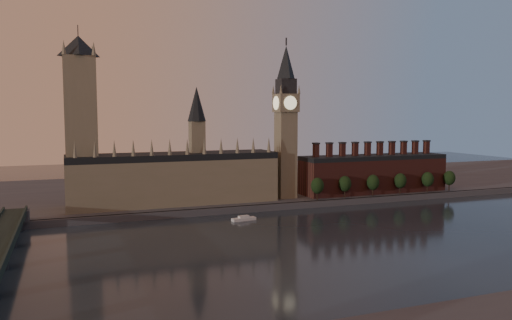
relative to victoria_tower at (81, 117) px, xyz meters
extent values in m
plane|color=black|center=(120.00, -115.00, -59.09)|extent=(900.00, 900.00, 0.00)
cube|color=#46474C|center=(120.00, -25.00, -57.09)|extent=(900.00, 4.00, 4.00)
cube|color=#46474C|center=(120.00, 65.00, -57.09)|extent=(900.00, 180.00, 4.00)
cube|color=#776B55|center=(55.00, 0.00, -41.09)|extent=(130.00, 30.00, 28.00)
cube|color=black|center=(55.00, 0.00, -25.09)|extent=(130.00, 30.00, 4.00)
cube|color=#776B55|center=(70.00, 0.00, -15.09)|extent=(9.00, 9.00, 24.00)
cone|color=black|center=(70.00, 0.00, 7.91)|extent=(12.00, 12.00, 22.00)
cone|color=#776B55|center=(-4.00, -14.00, -18.09)|extent=(2.60, 2.60, 10.00)
cone|color=#776B55|center=(6.73, -14.00, -18.09)|extent=(2.60, 2.60, 10.00)
cone|color=#776B55|center=(17.45, -14.00, -18.09)|extent=(2.60, 2.60, 10.00)
cone|color=#776B55|center=(28.18, -14.00, -18.09)|extent=(2.60, 2.60, 10.00)
cone|color=#776B55|center=(38.91, -14.00, -18.09)|extent=(2.60, 2.60, 10.00)
cone|color=#776B55|center=(49.64, -14.00, -18.09)|extent=(2.60, 2.60, 10.00)
cone|color=#776B55|center=(60.36, -14.00, -18.09)|extent=(2.60, 2.60, 10.00)
cone|color=#776B55|center=(71.09, -14.00, -18.09)|extent=(2.60, 2.60, 10.00)
cone|color=#776B55|center=(81.82, -14.00, -18.09)|extent=(2.60, 2.60, 10.00)
cone|color=#776B55|center=(92.55, -14.00, -18.09)|extent=(2.60, 2.60, 10.00)
cone|color=#776B55|center=(103.27, -14.00, -18.09)|extent=(2.60, 2.60, 10.00)
cone|color=#776B55|center=(114.00, -14.00, -18.09)|extent=(2.60, 2.60, 10.00)
cube|color=#776B55|center=(0.00, 0.00, -10.09)|extent=(18.00, 18.00, 90.00)
cone|color=black|center=(0.00, 0.00, 40.91)|extent=(24.00, 24.00, 12.00)
cylinder|color=#232326|center=(0.00, 0.00, 46.91)|extent=(0.50, 0.50, 12.00)
cone|color=#776B55|center=(-8.00, -8.00, 38.91)|extent=(3.00, 3.00, 8.00)
cone|color=#776B55|center=(8.00, -8.00, 38.91)|extent=(3.00, 3.00, 8.00)
cone|color=#776B55|center=(-8.00, 8.00, 38.91)|extent=(3.00, 3.00, 8.00)
cone|color=#776B55|center=(8.00, 8.00, 38.91)|extent=(3.00, 3.00, 8.00)
cube|color=#776B55|center=(130.00, -5.00, -26.09)|extent=(12.00, 12.00, 58.00)
cube|color=#776B55|center=(130.00, -5.00, 8.91)|extent=(14.00, 14.00, 12.00)
cube|color=#232326|center=(130.00, -5.00, 19.91)|extent=(11.00, 11.00, 10.00)
cone|color=black|center=(130.00, -5.00, 35.91)|extent=(13.00, 13.00, 22.00)
cylinder|color=#232326|center=(130.00, -5.00, 49.41)|extent=(1.00, 1.00, 5.00)
cylinder|color=beige|center=(130.00, -12.20, 8.91)|extent=(9.00, 0.50, 9.00)
cylinder|color=beige|center=(130.00, 2.20, 8.91)|extent=(9.00, 0.50, 9.00)
cylinder|color=beige|center=(122.80, -5.00, 8.91)|extent=(0.50, 9.00, 9.00)
cylinder|color=beige|center=(137.20, -5.00, 8.91)|extent=(0.50, 9.00, 9.00)
cone|color=#776B55|center=(123.50, -11.50, 17.91)|extent=(2.00, 2.00, 6.00)
cone|color=#776B55|center=(136.50, -11.50, 17.91)|extent=(2.00, 2.00, 6.00)
cone|color=#776B55|center=(123.50, 1.50, 17.91)|extent=(2.00, 2.00, 6.00)
cone|color=#776B55|center=(136.50, 1.50, 17.91)|extent=(2.00, 2.00, 6.00)
cube|color=#5B2722|center=(200.00, -5.00, -43.09)|extent=(110.00, 25.00, 24.00)
cube|color=black|center=(200.00, -5.00, -29.59)|extent=(110.00, 25.00, 3.00)
cube|color=#5B2722|center=(153.00, -5.00, -23.59)|extent=(3.50, 3.50, 9.00)
cube|color=#232326|center=(153.00, -5.00, -18.59)|extent=(4.20, 4.20, 1.00)
cube|color=#5B2722|center=(163.44, -5.00, -23.59)|extent=(3.50, 3.50, 9.00)
cube|color=#232326|center=(163.44, -5.00, -18.59)|extent=(4.20, 4.20, 1.00)
cube|color=#5B2722|center=(173.89, -5.00, -23.59)|extent=(3.50, 3.50, 9.00)
cube|color=#232326|center=(173.89, -5.00, -18.59)|extent=(4.20, 4.20, 1.00)
cube|color=#5B2722|center=(184.33, -5.00, -23.59)|extent=(3.50, 3.50, 9.00)
cube|color=#232326|center=(184.33, -5.00, -18.59)|extent=(4.20, 4.20, 1.00)
cube|color=#5B2722|center=(194.78, -5.00, -23.59)|extent=(3.50, 3.50, 9.00)
cube|color=#232326|center=(194.78, -5.00, -18.59)|extent=(4.20, 4.20, 1.00)
cube|color=#5B2722|center=(205.22, -5.00, -23.59)|extent=(3.50, 3.50, 9.00)
cube|color=#232326|center=(205.22, -5.00, -18.59)|extent=(4.20, 4.20, 1.00)
cube|color=#5B2722|center=(215.67, -5.00, -23.59)|extent=(3.50, 3.50, 9.00)
cube|color=#232326|center=(215.67, -5.00, -18.59)|extent=(4.20, 4.20, 1.00)
cube|color=#5B2722|center=(226.11, -5.00, -23.59)|extent=(3.50, 3.50, 9.00)
cube|color=#232326|center=(226.11, -5.00, -18.59)|extent=(4.20, 4.20, 1.00)
cube|color=#5B2722|center=(236.56, -5.00, -23.59)|extent=(3.50, 3.50, 9.00)
cube|color=#232326|center=(236.56, -5.00, -18.59)|extent=(4.20, 4.20, 1.00)
cube|color=#5B2722|center=(247.00, -5.00, -23.59)|extent=(3.50, 3.50, 9.00)
cube|color=#232326|center=(247.00, -5.00, -18.59)|extent=(4.20, 4.20, 1.00)
cylinder|color=black|center=(145.86, -21.12, -52.09)|extent=(0.80, 0.80, 6.00)
ellipsoid|color=black|center=(145.86, -21.12, -45.59)|extent=(8.60, 8.60, 10.75)
cylinder|color=black|center=(167.66, -19.54, -52.09)|extent=(0.80, 0.80, 6.00)
ellipsoid|color=black|center=(167.66, -19.54, -45.59)|extent=(8.60, 8.60, 10.75)
cylinder|color=black|center=(189.51, -20.45, -52.09)|extent=(0.80, 0.80, 6.00)
ellipsoid|color=black|center=(189.51, -20.45, -45.59)|extent=(8.60, 8.60, 10.75)
cylinder|color=black|center=(212.53, -20.05, -52.09)|extent=(0.80, 0.80, 6.00)
ellipsoid|color=black|center=(212.53, -20.05, -45.59)|extent=(8.60, 8.60, 10.75)
cylinder|color=black|center=(236.11, -20.48, -52.09)|extent=(0.80, 0.80, 6.00)
ellipsoid|color=black|center=(236.11, -20.48, -45.59)|extent=(8.60, 8.60, 10.75)
cylinder|color=black|center=(256.17, -20.15, -52.09)|extent=(0.80, 0.80, 6.00)
ellipsoid|color=black|center=(256.17, -20.15, -45.59)|extent=(8.60, 8.60, 10.75)
cube|color=#1C2C25|center=(-29.50, -120.00, -48.19)|extent=(1.00, 200.00, 1.30)
cube|color=#46474C|center=(-35.00, -25.00, -52.09)|extent=(14.00, 8.00, 6.00)
cylinder|color=#232326|center=(-35.00, -64.00, -55.21)|extent=(8.00, 8.00, 7.75)
cylinder|color=#232326|center=(-35.00, -30.00, -55.21)|extent=(8.00, 8.00, 7.75)
cube|color=silver|center=(85.03, -47.17, -58.28)|extent=(14.57, 5.85, 1.62)
cube|color=silver|center=(85.03, -47.17, -56.86)|extent=(6.41, 3.80, 1.21)
camera|label=1|loc=(-8.07, -311.61, 1.33)|focal=35.00mm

